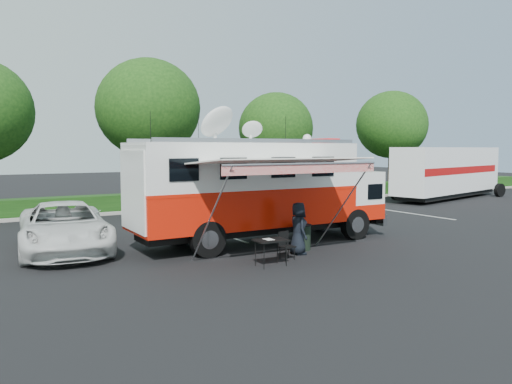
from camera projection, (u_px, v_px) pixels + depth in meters
ground_plane at (263, 243)px, 18.89m from camera, size 120.00×120.00×0.00m
back_border at (168, 125)px, 30.10m from camera, size 60.00×6.14×8.87m
stall_lines at (216, 232)px, 21.21m from camera, size 24.12×5.50×0.01m
command_truck at (261, 189)px, 18.67m from camera, size 10.05×2.77×4.83m
awning at (284, 163)px, 15.66m from camera, size 5.49×2.82×3.31m
white_suv at (65, 252)px, 17.27m from camera, size 3.48×6.43×1.71m
person at (298, 254)px, 16.88m from camera, size 0.71×0.95×1.76m
folding_table at (271, 241)px, 15.09m from camera, size 0.99×0.72×0.83m
folding_chair at (285, 243)px, 16.10m from camera, size 0.48×0.51×0.89m
trash_bin at (303, 237)px, 17.57m from camera, size 0.61×0.61×0.91m
semi_trailer at (448, 172)px, 35.43m from camera, size 12.07×5.18×3.65m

